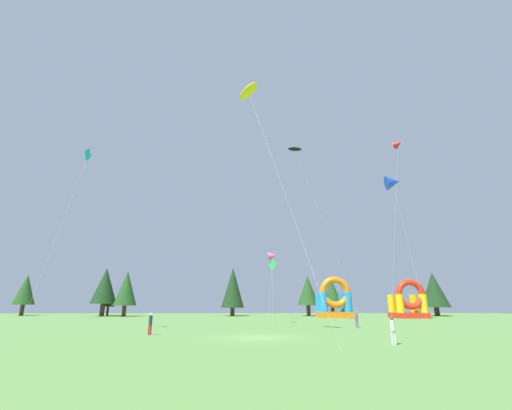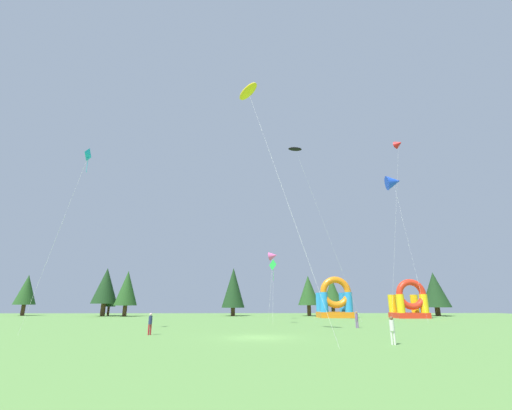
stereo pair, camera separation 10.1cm
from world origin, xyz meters
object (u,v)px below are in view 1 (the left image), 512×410
(kite_cyan_diamond, at_px, (89,157))
(person_far_side, at_px, (393,328))
(inflatable_yellow_castle, at_px, (409,304))
(inflatable_orange_dome, at_px, (334,302))
(kite_red_delta, at_px, (398,144))
(person_midfield, at_px, (150,322))
(kite_blue_delta, at_px, (393,182))
(kite_yellow_parafoil, at_px, (248,92))
(kite_pink_delta, at_px, (273,256))
(kite_black_parafoil, at_px, (295,150))
(kite_green_diamond, at_px, (273,266))
(person_left_edge, at_px, (356,318))

(kite_cyan_diamond, distance_m, person_far_side, 29.82)
(inflatable_yellow_castle, bearing_deg, inflatable_orange_dome, 171.27)
(kite_red_delta, relative_size, person_midfield, 17.53)
(kite_blue_delta, relative_size, person_midfield, 13.72)
(kite_red_delta, distance_m, kite_yellow_parafoil, 35.41)
(kite_yellow_parafoil, height_order, person_midfield, kite_yellow_parafoil)
(kite_cyan_diamond, relative_size, person_midfield, 10.17)
(kite_pink_delta, distance_m, kite_cyan_diamond, 30.50)
(kite_cyan_diamond, bearing_deg, kite_blue_delta, 28.01)
(kite_blue_delta, height_order, person_far_side, kite_blue_delta)
(kite_yellow_parafoil, bearing_deg, kite_black_parafoil, 69.37)
(kite_black_parafoil, distance_m, kite_pink_delta, 16.71)
(person_far_side, relative_size, inflatable_yellow_castle, 0.26)
(inflatable_yellow_castle, bearing_deg, kite_green_diamond, -147.47)
(kite_yellow_parafoil, height_order, kite_pink_delta, kite_yellow_parafoil)
(kite_green_diamond, distance_m, person_left_edge, 12.17)
(person_far_side, bearing_deg, kite_black_parafoil, 114.46)
(kite_black_parafoil, xyz_separation_m, person_midfield, (-14.38, -17.05, -22.89))
(kite_pink_delta, bearing_deg, person_left_edge, -68.45)
(kite_yellow_parafoil, xyz_separation_m, inflatable_orange_dome, (14.75, 32.50, -18.58))
(kite_black_parafoil, height_order, person_far_side, kite_black_parafoil)
(person_left_edge, bearing_deg, kite_pink_delta, -53.11)
(inflatable_orange_dome, bearing_deg, person_far_side, -98.86)
(kite_black_parafoil, relative_size, person_left_edge, 15.45)
(person_midfield, xyz_separation_m, inflatable_orange_dome, (22.30, 31.38, 1.50))
(kite_cyan_diamond, height_order, person_midfield, kite_cyan_diamond)
(kite_cyan_diamond, relative_size, person_left_edge, 10.55)
(kite_yellow_parafoil, distance_m, inflatable_yellow_castle, 44.77)
(person_far_side, distance_m, inflatable_orange_dome, 38.72)
(kite_red_delta, bearing_deg, kite_pink_delta, 174.52)
(kite_black_parafoil, xyz_separation_m, kite_blue_delta, (16.49, 5.81, -2.80))
(kite_red_delta, xyz_separation_m, kite_blue_delta, (-1.68, -0.15, -6.80))
(kite_green_diamond, relative_size, person_far_side, 4.56)
(person_left_edge, bearing_deg, kite_cyan_diamond, 26.06)
(kite_red_delta, distance_m, kite_cyan_diamond, 46.88)
(person_midfield, distance_m, inflatable_orange_dome, 38.53)
(kite_black_parafoil, height_order, kite_green_diamond, kite_black_parafoil)
(person_left_edge, bearing_deg, kite_green_diamond, -28.38)
(kite_green_diamond, relative_size, kite_cyan_diamond, 0.44)
(kite_green_diamond, xyz_separation_m, kite_blue_delta, (20.06, 8.22, 14.23))
(inflatable_orange_dome, bearing_deg, kite_green_diamond, -124.43)
(kite_black_parafoil, relative_size, kite_blue_delta, 1.08)
(kite_green_diamond, distance_m, person_far_side, 22.95)
(kite_blue_delta, xyz_separation_m, inflatable_orange_dome, (-8.58, 8.53, -18.59))
(kite_black_parafoil, relative_size, inflatable_yellow_castle, 3.93)
(kite_green_diamond, bearing_deg, kite_blue_delta, 22.28)
(kite_yellow_parafoil, relative_size, kite_cyan_diamond, 1.30)
(person_midfield, bearing_deg, kite_yellow_parafoil, -45.83)
(kite_yellow_parafoil, bearing_deg, kite_blue_delta, 45.78)
(kite_red_delta, distance_m, kite_black_parafoil, 19.54)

